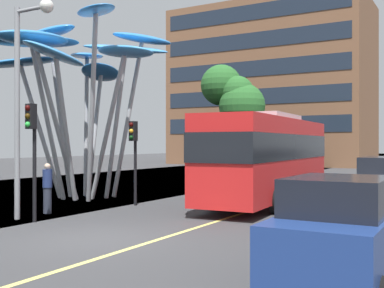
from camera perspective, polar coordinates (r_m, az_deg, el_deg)
The scene contains 11 objects.
ground at distance 13.67m, azimuth -13.44°, elevation -10.76°, with size 120.00×240.00×0.10m.
red_bus at distance 20.65m, azimuth 9.16°, elevation -1.22°, with size 3.07×11.15×3.77m.
leaf_sculpture at distance 22.97m, azimuth -13.61°, elevation 9.79°, with size 9.19×8.67×8.42m.
traffic_light_kerb_near at distance 16.11m, azimuth -18.43°, elevation 0.83°, with size 0.28×0.42×3.78m.
traffic_light_kerb_far at distance 19.61m, azimuth -6.91°, elevation -0.04°, with size 0.28×0.42×3.42m.
traffic_light_island_mid at distance 24.59m, azimuth -0.33°, elevation 0.55°, with size 0.28×0.42×3.78m.
car_parked_near at distance 8.94m, azimuth 17.03°, elevation -10.28°, with size 1.95×3.83×1.93m.
street_lamp at distance 16.83m, azimuth -19.15°, elevation 7.11°, with size 1.68×0.44×7.12m.
tree_pavement_near at distance 36.00m, azimuth 4.97°, elevation 5.59°, with size 5.00×3.42×8.48m.
pedestrian at distance 18.13m, azimuth -16.77°, elevation -5.03°, with size 0.34×0.34×1.81m.
backdrop_building at distance 60.74m, azimuth 9.43°, elevation 6.69°, with size 23.14×12.59×19.08m.
Camera 1 is at (8.47, -9.80, 2.52)m, focal length 44.99 mm.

